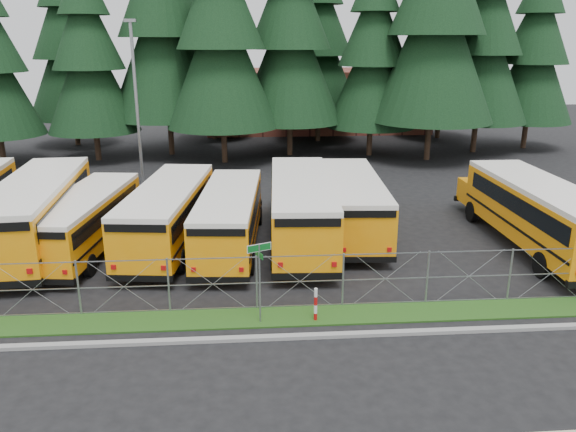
% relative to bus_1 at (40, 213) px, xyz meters
% --- Properties ---
extents(ground, '(120.00, 120.00, 0.00)m').
position_rel_bus_1_xyz_m(ground, '(10.51, -5.89, -1.58)').
color(ground, black).
rests_on(ground, ground).
extents(curb, '(50.00, 0.25, 0.12)m').
position_rel_bus_1_xyz_m(curb, '(10.51, -8.99, -1.52)').
color(curb, gray).
rests_on(curb, ground).
extents(grass_verge, '(50.00, 1.40, 0.06)m').
position_rel_bus_1_xyz_m(grass_verge, '(10.51, -7.59, -1.55)').
color(grass_verge, '#194413').
rests_on(grass_verge, ground).
extents(chainlink_fence, '(44.00, 0.10, 2.00)m').
position_rel_bus_1_xyz_m(chainlink_fence, '(10.51, -6.89, -0.58)').
color(chainlink_fence, gray).
rests_on(chainlink_fence, ground).
extents(brick_building, '(22.00, 10.00, 6.00)m').
position_rel_bus_1_xyz_m(brick_building, '(16.51, 34.11, 1.42)').
color(brick_building, brown).
rests_on(brick_building, ground).
extents(bus_1, '(3.70, 12.24, 3.16)m').
position_rel_bus_1_xyz_m(bus_1, '(0.00, 0.00, 0.00)').
color(bus_1, orange).
rests_on(bus_1, ground).
extents(bus_2, '(3.53, 10.21, 2.62)m').
position_rel_bus_1_xyz_m(bus_2, '(2.25, -0.53, -0.27)').
color(bus_2, orange).
rests_on(bus_2, ground).
extents(bus_3, '(3.80, 11.11, 2.85)m').
position_rel_bus_1_xyz_m(bus_3, '(5.77, -0.18, -0.16)').
color(bus_3, orange).
rests_on(bus_3, ground).
extents(bus_4, '(3.23, 10.44, 2.69)m').
position_rel_bus_1_xyz_m(bus_4, '(8.47, -0.72, -0.23)').
color(bus_4, orange).
rests_on(bus_4, ground).
extents(bus_5, '(3.33, 11.77, 3.05)m').
position_rel_bus_1_xyz_m(bus_5, '(11.68, -0.15, -0.06)').
color(bus_5, orange).
rests_on(bus_5, ground).
extents(bus_6, '(3.19, 10.80, 2.80)m').
position_rel_bus_1_xyz_m(bus_6, '(14.29, 0.98, -0.18)').
color(bus_6, orange).
rests_on(bus_6, ground).
extents(bus_east, '(2.76, 11.66, 3.06)m').
position_rel_bus_1_xyz_m(bus_east, '(21.99, -1.62, -0.05)').
color(bus_east, orange).
rests_on(bus_east, ground).
extents(street_sign, '(0.78, 0.52, 2.81)m').
position_rel_bus_1_xyz_m(street_sign, '(9.60, -7.92, 0.45)').
color(street_sign, gray).
rests_on(street_sign, ground).
extents(striped_bollard, '(0.11, 0.11, 1.20)m').
position_rel_bus_1_xyz_m(striped_bollard, '(11.44, -7.92, -0.98)').
color(striped_bollard, '#B20C0C').
rests_on(striped_bollard, ground).
extents(light_standard, '(0.70, 0.35, 10.14)m').
position_rel_bus_1_xyz_m(light_standard, '(2.58, 10.88, 3.92)').
color(light_standard, gray).
rests_on(light_standard, ground).
extents(conifer_2, '(6.86, 6.86, 15.16)m').
position_rel_bus_1_xyz_m(conifer_2, '(-2.27, 19.39, 6.00)').
color(conifer_2, black).
rests_on(conifer_2, ground).
extents(conifer_3, '(9.14, 9.14, 20.20)m').
position_rel_bus_1_xyz_m(conifer_3, '(3.16, 21.27, 8.52)').
color(conifer_3, black).
rests_on(conifer_3, ground).
extents(conifer_4, '(8.31, 8.31, 18.39)m').
position_rel_bus_1_xyz_m(conifer_4, '(7.57, 17.83, 7.61)').
color(conifer_4, black).
rests_on(conifer_4, ground).
extents(conifer_5, '(8.26, 8.26, 18.26)m').
position_rel_bus_1_xyz_m(conifer_5, '(12.75, 20.28, 7.55)').
color(conifer_5, black).
rests_on(conifer_5, ground).
extents(conifer_6, '(7.04, 7.04, 15.56)m').
position_rel_bus_1_xyz_m(conifer_6, '(19.17, 19.74, 6.20)').
color(conifer_6, black).
rests_on(conifer_6, ground).
extents(conifer_7, '(9.27, 9.27, 20.50)m').
position_rel_bus_1_xyz_m(conifer_7, '(23.29, 17.65, 8.67)').
color(conifer_7, black).
rests_on(conifer_7, ground).
extents(conifer_8, '(7.81, 7.81, 17.28)m').
position_rel_bus_1_xyz_m(conifer_8, '(28.12, 20.43, 7.06)').
color(conifer_8, black).
rests_on(conifer_8, ground).
extents(conifer_9, '(7.04, 7.04, 15.57)m').
position_rel_bus_1_xyz_m(conifer_9, '(33.14, 21.82, 6.20)').
color(conifer_9, black).
rests_on(conifer_9, ground).
extents(conifer_10, '(7.39, 7.39, 16.35)m').
position_rel_bus_1_xyz_m(conifer_10, '(-5.73, 26.21, 6.59)').
color(conifer_10, black).
rests_on(conifer_10, ground).
extents(conifer_11, '(7.07, 7.07, 15.63)m').
position_rel_bus_1_xyz_m(conifer_11, '(6.26, 28.60, 6.23)').
color(conifer_11, black).
rests_on(conifer_11, ground).
extents(conifer_12, '(7.62, 7.62, 16.85)m').
position_rel_bus_1_xyz_m(conifer_12, '(15.85, 26.74, 6.84)').
color(conifer_12, black).
rests_on(conifer_12, ground).
extents(conifer_13, '(7.45, 7.45, 16.48)m').
position_rel_bus_1_xyz_m(conifer_13, '(27.43, 27.48, 6.66)').
color(conifer_13, black).
rests_on(conifer_13, ground).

